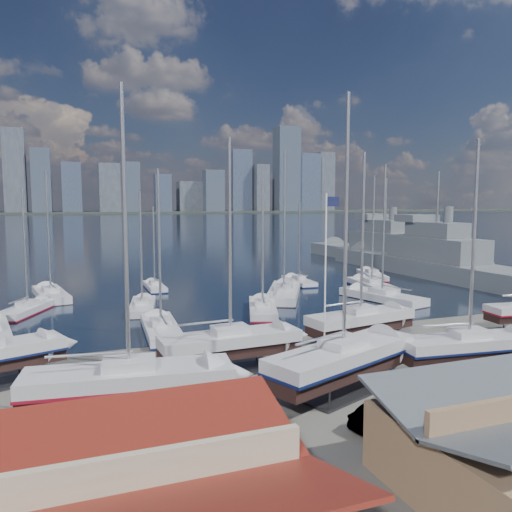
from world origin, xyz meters
name	(u,v)px	position (x,y,z in m)	size (l,w,h in m)	color
ground	(343,367)	(0.00, -10.00, 0.00)	(1400.00, 1400.00, 0.00)	#605E59
water	(100,222)	(0.00, 300.00, -0.15)	(1400.00, 600.00, 0.40)	#1A273C
far_shore	(87,213)	(0.00, 560.00, 1.10)	(1400.00, 80.00, 2.20)	#2D332D
skyline	(78,178)	(-7.83, 553.76, 39.09)	(639.14, 43.80, 107.69)	#475166
sailboat_cradle_1	(129,382)	(-15.28, -13.78, 2.16)	(11.37, 4.48, 17.75)	#2D2D33
sailboat_cradle_2	(230,343)	(-7.83, -8.09, 2.08)	(10.00, 3.33, 16.08)	#2D2D33
sailboat_cradle_3	(343,359)	(-2.51, -14.28, 2.18)	(11.71, 7.09, 18.14)	#2D2D33
sailboat_cradle_4	(361,320)	(4.31, -5.42, 2.06)	(9.97, 4.24, 15.78)	#2D2D33
sailboat_cradle_5	(469,346)	(7.03, -14.54, 2.06)	(10.05, 3.85, 15.86)	#2D2D33
sailboat_moored_1	(28,310)	(-22.53, 17.22, 0.31)	(6.14, 9.55, 13.89)	black
sailboat_moored_2	(51,296)	(-20.49, 25.09, 0.32)	(4.95, 11.19, 16.34)	black
sailboat_moored_3	(161,331)	(-10.67, 3.57, 0.31)	(3.43, 10.42, 15.37)	black
sailboat_moored_4	(142,308)	(-10.88, 14.26, 0.32)	(4.15, 9.33, 13.62)	black
sailboat_moored_5	(155,287)	(-7.47, 27.31, 0.31)	(2.22, 7.90, 11.81)	black
sailboat_moored_6	(263,310)	(1.04, 8.64, 0.31)	(5.89, 10.32, 14.89)	black
sailboat_moored_7	(284,295)	(6.61, 15.66, 0.33)	(8.95, 12.75, 18.96)	black
sailboat_moored_8	(299,282)	(12.91, 24.62, 0.31)	(2.73, 8.46, 12.49)	black
sailboat_moored_9	(382,299)	(16.79, 9.61, 0.32)	(5.89, 11.67, 16.98)	black
sailboat_moored_10	(372,287)	(20.39, 17.25, 0.31)	(4.60, 11.07, 16.06)	black
sailboat_moored_11	(372,276)	(26.13, 25.89, 0.31)	(5.48, 9.90, 14.27)	black
naval_ship_east	(435,266)	(36.74, 24.07, 1.67)	(8.78, 49.18, 18.41)	#5A5D63
naval_ship_west	(384,255)	(39.34, 41.67, 1.66)	(9.28, 45.68, 18.09)	#5A5D63
car_a	(251,434)	(-10.29, -19.04, 0.80)	(1.90, 4.71, 1.61)	gray
car_b	(385,416)	(-2.92, -19.29, 0.68)	(1.43, 4.11, 1.35)	gray
flagpole	(327,264)	(-0.06, -7.47, 7.20)	(1.10, 0.12, 12.45)	white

